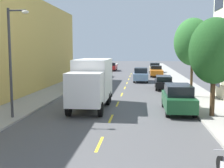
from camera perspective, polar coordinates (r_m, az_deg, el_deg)
The scene contains 17 objects.
ground_plane at distance 35.98m, azimuth 2.83°, elevation -0.16°, with size 160.00×160.00×0.00m, color #4C4C4F.
sidewalk_left at distance 35.10m, azimuth -9.00°, elevation -0.29°, with size 3.20×120.00×0.14m, color #99968E.
sidewalk_right at distance 34.33m, azimuth 14.57°, elevation -0.58°, with size 3.20×120.00×0.14m, color #99968E.
lane_centerline_dashes at distance 30.53m, azimuth 2.28°, elevation -1.38°, with size 0.14×47.20×0.01m.
street_tree_second at distance 19.10m, azimuth 19.67°, elevation 6.17°, with size 3.13×3.13×6.19m.
street_tree_third at distance 26.81m, azimuth 15.73°, elevation 8.03°, with size 3.31×3.31×7.02m.
street_lamp at distance 18.55m, azimuth -19.18°, elevation 5.47°, with size 1.35×0.28×6.67m.
delivery_box_truck at distance 21.54m, azimuth -4.01°, elevation 0.59°, with size 2.43×7.24×3.62m.
parked_suv_white at distance 31.67m, azimuth -5.62°, elevation 0.67°, with size 2.09×4.85×1.93m.
parked_wagon_black at distance 32.35m, azimuth 10.19°, elevation 0.40°, with size 1.93×4.74×1.50m.
parked_pickup_orange at distance 48.10m, azimuth 8.80°, elevation 2.49°, with size 2.07×5.33×1.73m.
parked_sedan_burgundy at distance 46.49m, azimuth -1.94°, elevation 2.32°, with size 1.89×4.54×1.43m.
parked_hatchback_charcoal at distance 37.67m, azimuth -3.62°, elevation 1.30°, with size 1.84×4.04×1.50m.
parked_suv_forest at distance 20.48m, azimuth 12.99°, elevation -2.76°, with size 1.96×4.80×1.93m.
parked_suv_champagne at distance 55.61m, azimuth 8.45°, elevation 3.22°, with size 1.95×4.80×1.93m.
parked_pickup_red at distance 60.84m, azimuth -0.08°, elevation 3.43°, with size 2.00×5.30×1.73m.
moving_sky_sedan at distance 39.65m, azimuth 5.74°, elevation 1.88°, with size 1.95×4.80×1.93m.
Camera 1 is at (1.89, -5.67, 4.29)m, focal length 46.02 mm.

